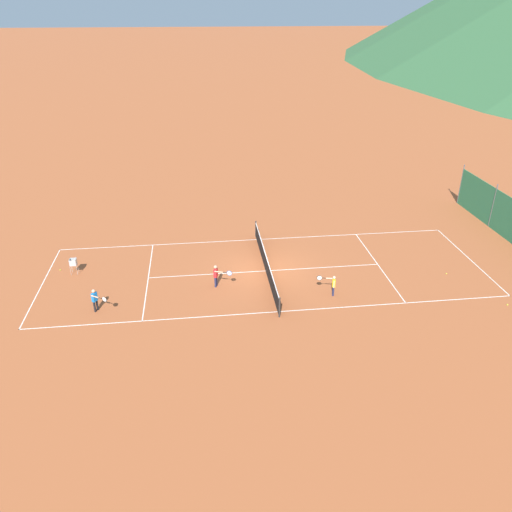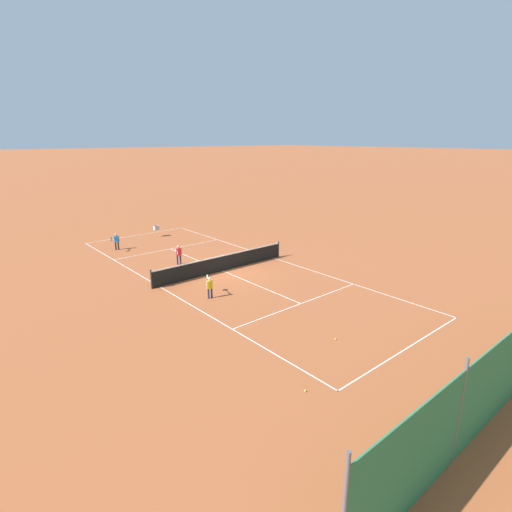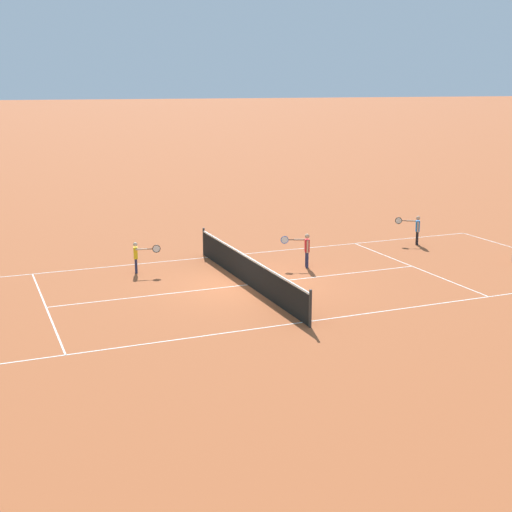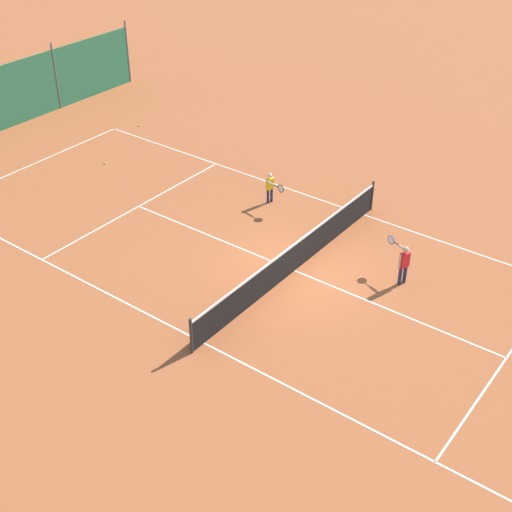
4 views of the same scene
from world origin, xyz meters
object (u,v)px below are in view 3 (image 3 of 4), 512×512
Objects in this scene: tennis_net at (248,270)px; player_far_service at (137,255)px; player_near_service at (306,248)px; player_far_baseline at (416,228)px.

tennis_net is 8.44× the size of player_far_service.
player_near_service is 6.06m from player_far_baseline.
player_near_service reaches higher than tennis_net.
tennis_net is at bearing 109.14° from player_far_baseline.
player_far_baseline is (2.99, -8.60, 0.20)m from tennis_net.
player_far_service is (-0.09, 11.57, -0.06)m from player_far_baseline.
player_near_service is 1.13× the size of player_far_service.
player_far_baseline is 11.57m from player_far_service.
player_far_service is (2.89, 2.97, 0.14)m from tennis_net.
player_near_service is (1.35, -2.77, 0.22)m from tennis_net.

